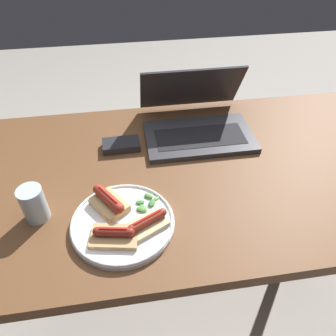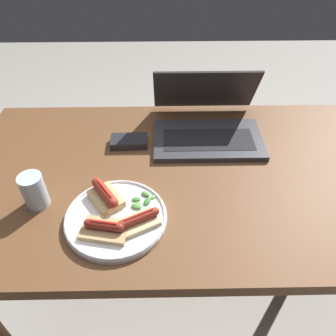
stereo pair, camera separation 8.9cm
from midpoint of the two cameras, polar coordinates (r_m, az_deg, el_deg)
ground_plane at (r=1.58m, az=2.12°, el=-20.79°), size 6.00×6.00×0.00m
desk at (r=1.03m, az=3.06°, el=-3.10°), size 1.44×0.74×0.75m
laptop at (r=1.11m, az=2.72°, el=7.90°), size 0.35×0.31×0.20m
plate at (r=0.84m, az=-10.96°, el=-9.49°), size 0.26×0.26×0.02m
sausage_toast_left at (r=0.80m, az=-12.60°, el=-11.45°), size 0.12×0.09×0.04m
sausage_toast_middle at (r=0.86m, az=-13.21°, el=-5.89°), size 0.11×0.12×0.05m
sausage_toast_right at (r=0.81m, az=-6.77°, el=-9.61°), size 0.11×0.09×0.04m
salad_pile at (r=0.86m, az=-6.85°, el=-6.34°), size 0.07×0.07×0.01m
drinking_glass at (r=0.90m, az=-25.05°, el=-5.85°), size 0.06×0.06×0.10m
external_drive at (r=1.06m, az=-10.54°, el=3.87°), size 0.12×0.07×0.02m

